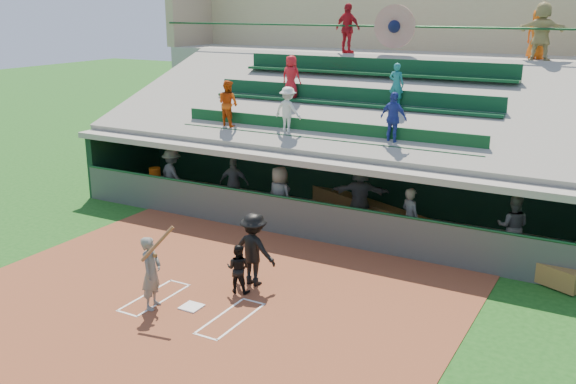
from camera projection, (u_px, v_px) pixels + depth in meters
The scene contains 22 objects.
ground at pixel (192, 308), 13.89m from camera, with size 100.00×100.00×0.00m, color #174A14.
dirt_slab at pixel (205, 299), 14.31m from camera, with size 11.00×9.00×0.02m, color brown.
home_plate at pixel (192, 307), 13.89m from camera, with size 0.43×0.43×0.03m, color white.
batters_box_chalk at pixel (192, 307), 13.89m from camera, with size 2.65×1.85×0.01m.
dugout_floor at pixel (327, 220), 19.55m from camera, with size 16.00×3.50×0.04m, color #99968B.
concourse_slab at pixel (404, 114), 24.58m from camera, with size 20.00×3.00×4.60m, color gray.
grandstand at pixel (375, 128), 22.08m from camera, with size 20.40×10.40×7.80m.
batter_at_plate at pixel (151, 272), 13.68m from camera, with size 0.89×0.75×1.95m.
catcher at pixel (238, 268), 14.50m from camera, with size 0.55×0.43×1.14m, color black.
home_umpire at pixel (254, 249), 14.84m from camera, with size 1.11×0.64×1.73m, color black.
dugout_bench at pixel (341, 199), 20.72m from camera, with size 16.34×0.49×0.49m, color olive.
white_table at pixel (156, 188), 21.74m from camera, with size 0.75×0.56×0.66m, color white.
water_cooler at pixel (155, 173), 21.50m from camera, with size 0.39×0.39×0.39m, color #D8540C.
dugout_player_a at pixel (172, 175), 21.26m from camera, with size 1.12×0.64×1.73m, color #5D605B.
dugout_player_b at pixel (234, 183), 20.44m from camera, with size 0.96×0.40×1.63m, color #5D605A.
dugout_player_c at pixel (280, 196), 18.74m from camera, with size 0.88×0.57×1.80m, color #575954.
dugout_player_d at pixel (360, 194), 18.91m from camera, with size 1.69×0.54×1.83m, color #585A55.
dugout_player_e at pixel (410, 218), 17.06m from camera, with size 0.61×0.40×1.66m, color #51534F.
dugout_player_f at pixel (513, 226), 16.42m from camera, with size 0.80×0.63×1.65m, color #5A5D58.
concourse_staff_a at pixel (348, 29), 23.37m from camera, with size 1.05×0.44×1.79m, color #B31420.
concourse_staff_b at pixel (537, 34), 20.97m from camera, with size 0.78×0.51×1.60m, color #CE520C.
concourse_staff_c at pixel (542, 31), 20.39m from camera, with size 1.70×0.54×1.84m, color tan.
Camera 1 is at (7.96, -10.02, 6.32)m, focal length 40.00 mm.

